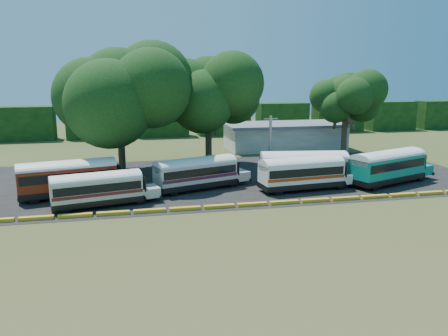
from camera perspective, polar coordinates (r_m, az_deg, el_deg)
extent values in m
plane|color=#2D4918|center=(37.12, -2.62, -5.86)|extent=(160.00, 160.00, 0.00)
cube|color=black|center=(48.68, -3.82, -1.51)|extent=(64.00, 24.00, 0.02)
cube|color=gold|center=(38.35, -23.31, -6.03)|extent=(2.70, 0.45, 0.30)
cube|color=gold|center=(37.86, -18.84, -5.91)|extent=(2.70, 0.45, 0.30)
cube|color=gold|center=(37.60, -14.28, -5.75)|extent=(2.70, 0.45, 0.30)
cube|color=gold|center=(37.59, -9.69, -5.55)|extent=(2.70, 0.45, 0.30)
cube|color=gold|center=(37.81, -5.12, -5.31)|extent=(2.70, 0.45, 0.30)
cube|color=gold|center=(38.27, -0.65, -5.05)|extent=(2.70, 0.45, 0.30)
cube|color=gold|center=(38.95, 3.70, -4.77)|extent=(2.70, 0.45, 0.30)
cube|color=gold|center=(39.85, 7.86, -4.47)|extent=(2.70, 0.45, 0.30)
cube|color=gold|center=(40.95, 11.82, -4.16)|extent=(2.70, 0.45, 0.30)
cube|color=gold|center=(42.23, 15.55, -3.86)|extent=(2.70, 0.45, 0.30)
cube|color=gold|center=(43.69, 19.05, -3.55)|extent=(2.70, 0.45, 0.30)
cube|color=gold|center=(45.29, 22.31, -3.26)|extent=(2.70, 0.45, 0.30)
cube|color=gold|center=(47.03, 25.33, -2.98)|extent=(2.70, 0.45, 0.30)
cube|color=silver|center=(69.74, 7.91, 4.02)|extent=(18.00, 8.00, 3.60)
cube|color=slate|center=(69.49, 7.96, 5.65)|extent=(19.00, 9.00, 0.40)
cube|color=black|center=(85.23, -24.56, 5.30)|extent=(10.00, 4.00, 6.00)
cube|color=black|center=(83.50, -16.47, 5.78)|extent=(10.00, 4.00, 6.00)
cube|color=black|center=(83.47, -8.19, 6.15)|extent=(10.00, 4.00, 6.00)
cube|color=black|center=(85.15, -0.06, 6.38)|extent=(10.00, 4.00, 6.00)
cube|color=black|center=(88.44, 7.61, 6.49)|extent=(10.00, 4.00, 6.00)
cube|color=black|center=(93.17, 14.62, 6.48)|extent=(10.00, 4.00, 6.00)
cube|color=black|center=(99.14, 20.87, 6.40)|extent=(10.00, 4.00, 6.00)
cube|color=black|center=(106.13, 26.35, 6.26)|extent=(10.00, 4.00, 6.00)
cylinder|color=black|center=(43.57, -13.98, -2.76)|extent=(1.11, 0.53, 1.07)
cylinder|color=black|center=(45.76, -14.54, -2.08)|extent=(1.11, 0.53, 1.07)
cylinder|color=black|center=(42.88, -23.60, -3.66)|extent=(1.11, 0.53, 1.07)
cylinder|color=black|center=(45.11, -23.70, -2.93)|extent=(1.11, 0.53, 1.07)
cube|color=black|center=(44.09, -19.63, -2.72)|extent=(9.19, 4.57, 0.59)
cube|color=maroon|center=(43.80, -19.74, -1.11)|extent=(9.19, 4.57, 1.97)
cube|color=black|center=(43.75, -19.77, -0.81)|extent=(8.86, 4.55, 0.83)
ellipsoid|color=white|center=(43.60, -19.84, 0.15)|extent=(9.19, 4.57, 1.21)
cube|color=maroon|center=(44.77, -12.81, -1.67)|extent=(2.41, 2.73, 1.02)
cube|color=black|center=(44.40, -13.73, -0.43)|extent=(0.70, 2.45, 1.47)
cube|color=black|center=(45.06, -11.65, -2.09)|extent=(0.77, 2.61, 0.32)
cube|color=black|center=(43.98, -25.26, -3.36)|extent=(0.77, 2.61, 0.32)
cylinder|color=black|center=(39.88, -10.79, -4.08)|extent=(0.97, 0.46, 0.93)
cylinder|color=black|center=(41.76, -11.47, -3.38)|extent=(0.97, 0.46, 0.93)
cylinder|color=black|center=(38.93, -19.91, -5.01)|extent=(0.97, 0.46, 0.93)
cylinder|color=black|center=(40.85, -20.18, -4.24)|extent=(0.97, 0.46, 0.93)
cube|color=black|center=(40.13, -16.21, -4.05)|extent=(7.99, 3.97, 0.51)
cube|color=beige|center=(39.84, -16.30, -2.52)|extent=(7.99, 3.97, 1.71)
cube|color=black|center=(39.79, -16.32, -2.23)|extent=(7.70, 3.96, 0.72)
cube|color=maroon|center=(39.93, -16.27, -2.99)|extent=(7.92, 3.99, 0.28)
ellipsoid|color=white|center=(39.64, -16.37, -1.32)|extent=(7.99, 3.97, 1.05)
cube|color=beige|center=(40.95, -9.76, -3.01)|extent=(2.09, 2.38, 0.89)
cube|color=black|center=(40.58, -10.61, -1.85)|extent=(0.61, 2.13, 1.28)
cube|color=black|center=(41.25, -8.68, -3.40)|extent=(0.67, 2.27, 0.28)
cube|color=black|center=(39.81, -21.60, -4.69)|extent=(0.67, 2.27, 0.28)
cylinder|color=black|center=(45.22, 1.37, -1.90)|extent=(1.04, 0.58, 1.01)
cylinder|color=black|center=(47.02, -0.01, -1.36)|extent=(1.04, 0.58, 1.01)
cylinder|color=black|center=(42.13, -6.59, -3.02)|extent=(1.04, 0.58, 1.01)
cylinder|color=black|center=(44.05, -7.73, -2.39)|extent=(1.04, 0.58, 1.01)
cube|color=black|center=(44.24, -3.70, -2.04)|extent=(8.63, 4.97, 0.55)
cube|color=beige|center=(43.96, -3.72, -0.53)|extent=(8.63, 4.97, 1.84)
cube|color=black|center=(43.92, -3.73, -0.25)|extent=(8.34, 4.93, 0.77)
cube|color=#52152A|center=(44.05, -3.71, -1.00)|extent=(8.57, 4.98, 0.30)
ellipsoid|color=white|center=(43.77, -3.74, 0.65)|extent=(8.63, 4.97, 1.13)
cube|color=beige|center=(46.58, 1.83, -0.92)|extent=(2.41, 2.67, 0.96)
cube|color=black|center=(46.04, 1.17, 0.19)|extent=(0.87, 2.25, 1.38)
cube|color=black|center=(47.12, 2.71, -1.28)|extent=(0.94, 2.40, 0.30)
cube|color=black|center=(42.65, -8.60, -2.83)|extent=(0.94, 2.40, 0.30)
cylinder|color=black|center=(45.77, 15.06, -2.14)|extent=(1.05, 0.38, 1.02)
cylinder|color=black|center=(47.56, 13.65, -1.54)|extent=(1.05, 0.38, 1.02)
cylinder|color=black|center=(42.48, 7.12, -2.90)|extent=(1.05, 0.38, 1.02)
cylinder|color=black|center=(44.41, 5.94, -2.21)|extent=(1.05, 0.38, 1.02)
cube|color=black|center=(44.67, 10.00, -2.05)|extent=(8.59, 3.34, 0.56)
cube|color=white|center=(44.40, 10.06, -0.53)|extent=(8.59, 3.34, 1.87)
cube|color=black|center=(44.35, 10.07, -0.25)|extent=(8.26, 3.37, 0.79)
cube|color=#A13310|center=(44.48, 10.04, -1.00)|extent=(8.51, 3.38, 0.31)
ellipsoid|color=white|center=(44.21, 10.10, 0.65)|extent=(8.59, 3.34, 1.15)
cube|color=white|center=(47.15, 15.53, -1.18)|extent=(2.05, 2.41, 0.97)
cube|color=black|center=(46.59, 14.94, -0.05)|extent=(0.38, 2.36, 1.40)
cube|color=black|center=(47.72, 16.38, -1.58)|extent=(0.42, 2.51, 0.31)
cube|color=black|center=(42.97, 5.09, -2.61)|extent=(0.42, 2.51, 0.31)
cylinder|color=black|center=(47.07, 15.61, -1.74)|extent=(1.12, 0.46, 1.09)
cylinder|color=black|center=(49.21, 14.73, -1.10)|extent=(1.12, 0.46, 1.09)
cylinder|color=black|center=(45.18, 6.69, -1.94)|extent=(1.12, 0.46, 1.09)
cylinder|color=black|center=(47.41, 6.19, -1.26)|extent=(1.12, 0.46, 1.09)
cube|color=black|center=(46.91, 10.25, -1.33)|extent=(9.24, 4.02, 0.60)
cube|color=silver|center=(46.63, 10.31, 0.22)|extent=(9.24, 4.02, 1.99)
cube|color=black|center=(46.58, 10.32, 0.51)|extent=(8.90, 4.03, 0.84)
cube|color=navy|center=(46.71, 10.29, -0.26)|extent=(9.16, 4.05, 0.33)
ellipsoid|color=white|center=(46.44, 10.35, 1.42)|extent=(9.24, 4.02, 1.23)
cube|color=silver|center=(48.43, 16.53, -0.82)|extent=(2.30, 2.66, 1.04)
cube|color=black|center=(47.98, 15.84, 0.40)|extent=(0.53, 2.50, 1.50)
cube|color=black|center=(48.85, 17.52, -1.30)|extent=(0.59, 2.67, 0.33)
cube|color=black|center=(46.08, 4.90, -1.56)|extent=(0.59, 2.67, 0.33)
cylinder|color=black|center=(52.30, 24.33, -1.01)|extent=(1.14, 0.67, 1.10)
cylinder|color=black|center=(53.58, 22.24, -0.55)|extent=(1.14, 0.67, 1.10)
cylinder|color=black|center=(46.32, 19.19, -2.18)|extent=(1.14, 0.67, 1.10)
cylinder|color=black|center=(47.77, 16.99, -1.62)|extent=(1.14, 0.67, 1.10)
cube|color=black|center=(49.46, 20.46, -1.20)|extent=(9.43, 5.71, 0.61)
cube|color=#0A826C|center=(49.20, 20.57, 0.28)|extent=(9.43, 5.71, 2.02)
cube|color=black|center=(49.15, 20.59, 0.56)|extent=(9.12, 5.65, 0.85)
ellipsoid|color=white|center=(49.02, 20.65, 1.43)|extent=(9.43, 5.71, 1.24)
cube|color=#0A826C|center=(53.83, 24.05, -0.10)|extent=(2.70, 2.96, 1.05)
cube|color=black|center=(53.06, 23.73, 0.95)|extent=(1.03, 2.44, 1.51)
cube|color=black|center=(54.69, 24.55, -0.44)|extent=(1.12, 2.60, 0.33)
cube|color=black|center=(46.07, 17.07, -2.05)|extent=(1.12, 2.60, 0.33)
cylinder|color=#3E301F|center=(51.49, -13.25, 2.79)|extent=(0.80, 0.80, 6.81)
cylinder|color=#3E301F|center=(51.55, -12.04, 6.13)|extent=(1.27, 2.51, 3.90)
cylinder|color=#3E301F|center=(51.98, -14.50, 6.05)|extent=(1.95, 2.20, 3.90)
cylinder|color=#3E301F|center=(49.85, -13.69, 5.85)|extent=(2.55, 0.87, 3.90)
ellipsoid|color=black|center=(50.89, -13.61, 10.11)|extent=(12.21, 12.21, 8.95)
cylinder|color=#3E301F|center=(54.44, -2.03, 3.59)|extent=(0.80, 0.80, 6.80)
cylinder|color=#3E301F|center=(54.75, -0.87, 6.71)|extent=(1.27, 2.51, 3.90)
cylinder|color=#3E301F|center=(54.74, -3.24, 6.69)|extent=(1.95, 2.20, 3.90)
cylinder|color=#3E301F|center=(52.79, -2.05, 6.51)|extent=(2.54, 0.87, 3.90)
ellipsoid|color=black|center=(53.87, -2.09, 10.52)|extent=(10.08, 10.08, 7.39)
cylinder|color=#3E301F|center=(65.82, 15.42, 4.22)|extent=(0.80, 0.80, 5.87)
cylinder|color=#3E301F|center=(66.51, 16.30, 6.43)|extent=(1.17, 2.23, 3.40)
cylinder|color=#3E301F|center=(65.83, 14.43, 6.48)|extent=(1.76, 1.98, 3.40)
cylinder|color=#3E301F|center=(64.31, 15.89, 6.28)|extent=(2.26, 0.82, 3.40)
ellipsoid|color=black|center=(65.33, 15.70, 9.21)|extent=(7.44, 7.44, 5.46)
cylinder|color=gray|center=(48.96, 6.04, 2.72)|extent=(0.30, 0.30, 7.05)
cube|color=gray|center=(48.55, 6.12, 6.41)|extent=(1.60, 0.12, 0.12)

